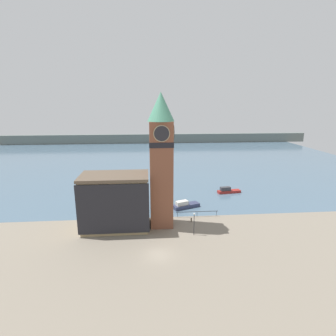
{
  "coord_description": "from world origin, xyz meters",
  "views": [
    {
      "loc": [
        -1.42,
        -34.56,
        21.76
      ],
      "look_at": [
        1.94,
        7.45,
        11.35
      ],
      "focal_mm": 28.0,
      "sensor_mm": 36.0,
      "label": 1
    }
  ],
  "objects": [
    {
      "name": "boat_far",
      "position": [
        18.47,
        26.22,
        0.56
      ],
      "size": [
        5.93,
        2.27,
        1.58
      ],
      "rotation": [
        0.0,
        0.0,
        0.13
      ],
      "color": "maroon",
      "rests_on": "water"
    },
    {
      "name": "water",
      "position": [
        0.0,
        73.05,
        -0.0
      ],
      "size": [
        160.0,
        120.0,
        0.0
      ],
      "color": "slate",
      "rests_on": "ground_plane"
    },
    {
      "name": "pier_building",
      "position": [
        -7.22,
        9.37,
        4.94
      ],
      "size": [
        11.86,
        6.99,
        9.83
      ],
      "color": "tan",
      "rests_on": "ground_plane"
    },
    {
      "name": "mooring_bollard_near",
      "position": [
        6.61,
        10.63,
        0.45
      ],
      "size": [
        0.27,
        0.27,
        0.82
      ],
      "color": "brown",
      "rests_on": "ground_plane"
    },
    {
      "name": "far_shoreline",
      "position": [
        0.0,
        113.05,
        2.5
      ],
      "size": [
        180.0,
        3.0,
        5.0
      ],
      "color": "slate",
      "rests_on": "water"
    },
    {
      "name": "boat_near",
      "position": [
        6.41,
        17.49,
        0.6
      ],
      "size": [
        6.1,
        3.83,
        1.65
      ],
      "rotation": [
        0.0,
        0.0,
        0.37
      ],
      "color": "#333856",
      "rests_on": "water"
    },
    {
      "name": "ground_plane",
      "position": [
        0.0,
        0.0,
        0.0
      ],
      "size": [
        160.0,
        160.0,
        0.0
      ],
      "primitive_type": "plane",
      "color": "gray"
    },
    {
      "name": "lamp_post",
      "position": [
        6.2,
        5.58,
        2.78
      ],
      "size": [
        0.32,
        0.32,
        3.98
      ],
      "color": "black",
      "rests_on": "ground_plane"
    },
    {
      "name": "clock_tower",
      "position": [
        0.95,
        9.92,
        12.54
      ],
      "size": [
        4.55,
        4.55,
        23.65
      ],
      "color": "brown",
      "rests_on": "ground_plane"
    },
    {
      "name": "pier_railing",
      "position": [
        8.11,
        12.8,
        0.93
      ],
      "size": [
        8.39,
        0.08,
        1.09
      ],
      "color": "#232328",
      "rests_on": "ground_plane"
    }
  ]
}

